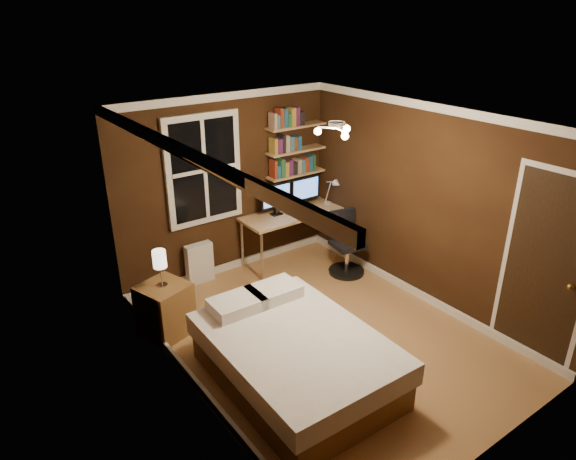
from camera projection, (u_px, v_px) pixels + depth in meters
floor at (323, 336)px, 5.92m from camera, size 4.20×4.20×0.00m
wall_back at (227, 186)px, 6.97m from camera, size 3.20×0.04×2.50m
wall_left at (187, 282)px, 4.55m from camera, size 0.04×4.20×2.50m
wall_right at (427, 206)px, 6.27m from camera, size 0.04×4.20×2.50m
ceiling at (330, 120)px, 4.91m from camera, size 3.20×4.20×0.02m
window at (204, 170)px, 6.63m from camera, size 1.06×0.06×1.46m
door at (544, 272)px, 5.21m from camera, size 0.03×0.82×2.05m
door_knob at (570, 287)px, 4.97m from camera, size 0.06×0.06×0.06m
ceiling_fixture at (336, 132)px, 4.87m from camera, size 0.44×0.44×0.18m
bookshelf_lower at (296, 174)px, 7.46m from camera, size 0.92×0.22×0.03m
books_row_lower at (296, 165)px, 7.40m from camera, size 0.66×0.16×0.23m
bookshelf_middle at (296, 150)px, 7.32m from camera, size 0.92×0.22×0.03m
books_row_middle at (296, 141)px, 7.26m from camera, size 0.42×0.16×0.23m
bookshelf_upper at (296, 126)px, 7.17m from camera, size 0.92×0.22×0.03m
books_row_upper at (296, 117)px, 7.12m from camera, size 0.48×0.16×0.23m
bed at (295, 357)px, 5.12m from camera, size 1.47×2.02×0.68m
nightstand at (165, 309)px, 5.87m from camera, size 0.63×0.63×0.62m
bedside_lamp at (160, 268)px, 5.66m from camera, size 0.15×0.15×0.43m
radiator at (199, 263)px, 6.99m from camera, size 0.37×0.13×0.56m
desk at (294, 216)px, 7.44m from camera, size 1.60×0.60×0.76m
monitor_left at (276, 199)px, 7.24m from camera, size 0.49×0.12×0.46m
monitor_right at (305, 192)px, 7.52m from camera, size 0.49×0.12×0.46m
desk_lamp at (332, 191)px, 7.59m from camera, size 0.14×0.32×0.44m
office_chair at (346, 250)px, 7.22m from camera, size 0.50×0.50×0.91m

